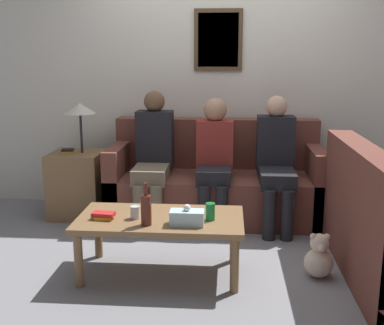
% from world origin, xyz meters
% --- Properties ---
extents(ground_plane, '(16.00, 16.00, 0.00)m').
position_xyz_m(ground_plane, '(0.00, 0.00, 0.00)').
color(ground_plane, gray).
extents(wall_back, '(9.00, 0.08, 2.60)m').
position_xyz_m(wall_back, '(0.00, 0.93, 1.30)').
color(wall_back, silver).
rests_on(wall_back, ground_plane).
extents(couch_main, '(2.01, 0.82, 0.94)m').
position_xyz_m(couch_main, '(0.00, 0.49, 0.33)').
color(couch_main, brown).
rests_on(couch_main, ground_plane).
extents(coffee_table, '(1.18, 0.62, 0.43)m').
position_xyz_m(coffee_table, '(-0.36, -0.81, 0.37)').
color(coffee_table, olive).
rests_on(coffee_table, ground_plane).
extents(side_table_with_lamp, '(0.49, 0.49, 1.11)m').
position_xyz_m(side_table_with_lamp, '(-1.35, 0.43, 0.36)').
color(side_table_with_lamp, olive).
rests_on(side_table_with_lamp, ground_plane).
extents(wine_bottle, '(0.07, 0.07, 0.29)m').
position_xyz_m(wine_bottle, '(-0.43, -0.97, 0.54)').
color(wine_bottle, '#562319').
rests_on(wine_bottle, coffee_table).
extents(drinking_glass, '(0.07, 0.07, 0.09)m').
position_xyz_m(drinking_glass, '(-0.53, -0.85, 0.47)').
color(drinking_glass, silver).
rests_on(drinking_glass, coffee_table).
extents(book_stack, '(0.16, 0.10, 0.05)m').
position_xyz_m(book_stack, '(-0.75, -0.88, 0.45)').
color(book_stack, gold).
rests_on(book_stack, coffee_table).
extents(soda_can, '(0.07, 0.07, 0.12)m').
position_xyz_m(soda_can, '(0.00, -0.84, 0.49)').
color(soda_can, '#197A38').
rests_on(soda_can, coffee_table).
extents(tissue_box, '(0.23, 0.12, 0.15)m').
position_xyz_m(tissue_box, '(-0.15, -0.95, 0.48)').
color(tissue_box, silver).
rests_on(tissue_box, coffee_table).
extents(person_left, '(0.34, 0.65, 1.23)m').
position_xyz_m(person_left, '(-0.58, 0.34, 0.66)').
color(person_left, '#756651').
rests_on(person_left, ground_plane).
extents(person_middle, '(0.34, 0.57, 1.17)m').
position_xyz_m(person_middle, '(-0.01, 0.30, 0.64)').
color(person_middle, black).
rests_on(person_middle, ground_plane).
extents(person_right, '(0.34, 0.66, 1.19)m').
position_xyz_m(person_right, '(0.55, 0.28, 0.64)').
color(person_right, black).
rests_on(person_right, ground_plane).
extents(teddy_bear, '(0.21, 0.21, 0.33)m').
position_xyz_m(teddy_bear, '(0.77, -0.78, 0.14)').
color(teddy_bear, beige).
rests_on(teddy_bear, ground_plane).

